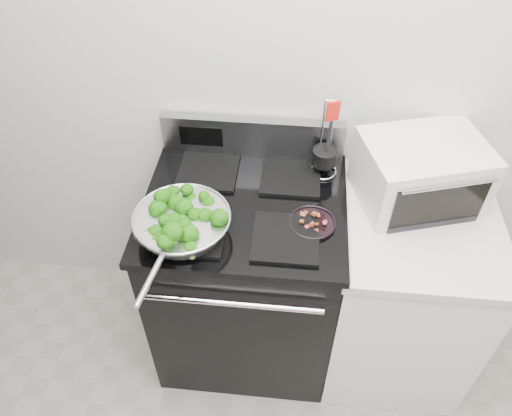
# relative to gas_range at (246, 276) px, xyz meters

# --- Properties ---
(back_wall) EXTENTS (4.00, 0.02, 2.70)m
(back_wall) POSITION_rel_gas_range_xyz_m (0.30, 0.34, 0.86)
(back_wall) COLOR beige
(back_wall) RESTS_ON ground
(gas_range) EXTENTS (0.79, 0.69, 1.13)m
(gas_range) POSITION_rel_gas_range_xyz_m (0.00, 0.00, 0.00)
(gas_range) COLOR black
(gas_range) RESTS_ON floor
(counter) EXTENTS (0.62, 0.68, 0.92)m
(counter) POSITION_rel_gas_range_xyz_m (0.68, -0.00, -0.03)
(counter) COLOR white
(counter) RESTS_ON floor
(skillet) EXTENTS (0.36, 0.56, 0.08)m
(skillet) POSITION_rel_gas_range_xyz_m (-0.20, -0.18, 0.52)
(skillet) COLOR silver
(skillet) RESTS_ON gas_range
(broccoli_pile) EXTENTS (0.28, 0.28, 0.10)m
(broccoli_pile) POSITION_rel_gas_range_xyz_m (-0.20, -0.18, 0.54)
(broccoli_pile) COLOR #0B3404
(broccoli_pile) RESTS_ON skillet
(bacon_plate) EXTENTS (0.18, 0.18, 0.04)m
(bacon_plate) POSITION_rel_gas_range_xyz_m (0.26, -0.09, 0.48)
(bacon_plate) COLOR black
(bacon_plate) RESTS_ON gas_range
(utensil_holder) EXTENTS (0.11, 0.11, 0.35)m
(utensil_holder) POSITION_rel_gas_range_xyz_m (0.30, 0.21, 0.53)
(utensil_holder) COLOR silver
(utensil_holder) RESTS_ON gas_range
(toaster_oven) EXTENTS (0.52, 0.45, 0.26)m
(toaster_oven) POSITION_rel_gas_range_xyz_m (0.66, 0.13, 0.56)
(toaster_oven) COLOR silver
(toaster_oven) RESTS_ON counter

